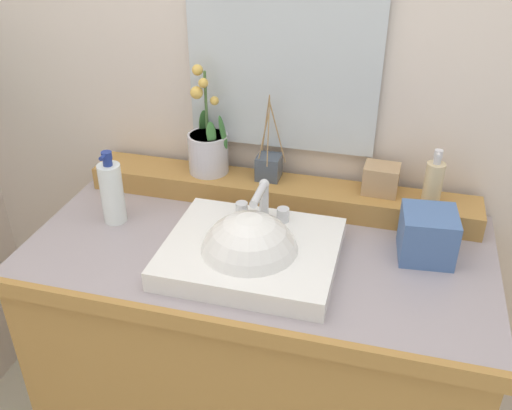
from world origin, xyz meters
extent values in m
cube|color=beige|center=(0.00, 0.41, 1.24)|extent=(2.86, 0.20, 2.48)
cube|color=#AD7C3C|center=(0.00, 0.00, 0.40)|extent=(1.15, 0.58, 0.81)
cube|color=#9C9197|center=(0.00, 0.00, 0.83)|extent=(1.18, 0.60, 0.04)
cube|color=#AD7C3C|center=(0.00, -0.30, 0.83)|extent=(1.18, 0.02, 0.04)
cube|color=#AD7C3C|center=(0.00, 0.22, 0.88)|extent=(1.11, 0.13, 0.07)
cube|color=white|center=(0.00, -0.07, 0.87)|extent=(0.42, 0.35, 0.05)
sphere|color=white|center=(0.00, -0.09, 0.86)|extent=(0.25, 0.25, 0.25)
cylinder|color=silver|center=(0.00, 0.05, 0.95)|extent=(0.02, 0.02, 0.10)
cylinder|color=silver|center=(0.00, 0.00, 1.00)|extent=(0.02, 0.11, 0.02)
sphere|color=silver|center=(0.00, 0.05, 1.00)|extent=(0.03, 0.03, 0.03)
cylinder|color=silver|center=(-0.06, 0.05, 0.91)|extent=(0.03, 0.03, 0.04)
cylinder|color=silver|center=(0.05, 0.05, 0.91)|extent=(0.03, 0.03, 0.04)
cylinder|color=silver|center=(-0.21, 0.24, 0.97)|extent=(0.12, 0.12, 0.12)
cylinder|color=tan|center=(-0.21, 0.24, 1.02)|extent=(0.10, 0.10, 0.01)
cylinder|color=#476B38|center=(-0.21, 0.24, 1.12)|extent=(0.01, 0.01, 0.18)
ellipsoid|color=#387033|center=(-0.19, 0.21, 1.04)|extent=(0.04, 0.04, 0.07)
ellipsoid|color=#387033|center=(-0.17, 0.23, 1.04)|extent=(0.03, 0.03, 0.10)
ellipsoid|color=#387033|center=(-0.24, 0.28, 1.04)|extent=(0.04, 0.04, 0.09)
sphere|color=gold|center=(-0.19, 0.24, 1.13)|extent=(0.02, 0.02, 0.02)
sphere|color=gold|center=(-0.23, 0.22, 1.15)|extent=(0.03, 0.03, 0.03)
sphere|color=gold|center=(-0.21, 0.22, 1.18)|extent=(0.03, 0.03, 0.03)
sphere|color=gold|center=(-0.24, 0.24, 1.21)|extent=(0.03, 0.03, 0.03)
cylinder|color=beige|center=(0.41, 0.22, 0.97)|extent=(0.05, 0.05, 0.11)
cylinder|color=silver|center=(0.41, 0.22, 1.03)|extent=(0.02, 0.02, 0.02)
cylinder|color=silver|center=(0.41, 0.22, 1.05)|extent=(0.02, 0.02, 0.02)
cylinder|color=silver|center=(0.41, 0.21, 1.05)|extent=(0.01, 0.03, 0.01)
cube|color=#424C59|center=(-0.04, 0.24, 0.94)|extent=(0.07, 0.07, 0.07)
cylinder|color=#9E7A4C|center=(-0.01, 0.24, 1.05)|extent=(0.05, 0.01, 0.17)
cylinder|color=#9E7A4C|center=(-0.02, 0.27, 1.05)|extent=(0.03, 0.06, 0.17)
cylinder|color=#9E7A4C|center=(-0.05, 0.26, 1.06)|extent=(0.03, 0.03, 0.19)
cylinder|color=#9E7A4C|center=(-0.05, 0.23, 1.04)|extent=(0.03, 0.03, 0.15)
cylinder|color=#9E7A4C|center=(-0.03, 0.22, 1.06)|extent=(0.01, 0.05, 0.19)
cube|color=tan|center=(0.28, 0.24, 0.95)|extent=(0.10, 0.08, 0.08)
cylinder|color=white|center=(-0.41, 0.01, 0.93)|extent=(0.06, 0.06, 0.17)
cylinder|color=navy|center=(-0.41, 0.01, 1.02)|extent=(0.02, 0.02, 0.02)
cylinder|color=navy|center=(-0.41, 0.01, 1.04)|extent=(0.03, 0.03, 0.02)
cylinder|color=navy|center=(-0.41, 0.00, 1.04)|extent=(0.01, 0.03, 0.01)
cube|color=#486AA2|center=(0.41, 0.06, 0.90)|extent=(0.14, 0.14, 0.12)
cube|color=silver|center=(-0.01, 0.30, 1.23)|extent=(0.52, 0.02, 0.47)
camera|label=1|loc=(0.30, -1.16, 1.68)|focal=39.94mm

